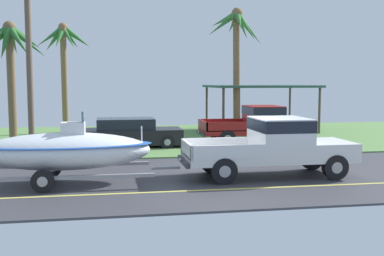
{
  "coord_description": "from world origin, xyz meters",
  "views": [
    {
      "loc": [
        -3.74,
        -14.87,
        3.09
      ],
      "look_at": [
        -1.1,
        0.23,
        1.59
      ],
      "focal_mm": 44.53,
      "sensor_mm": 36.0,
      "label": 1
    }
  ],
  "objects": [
    {
      "name": "carport_awning",
      "position": [
        5.48,
        13.45,
        2.73
      ],
      "size": [
        6.26,
        5.13,
        2.87
      ],
      "color": "#4C4238",
      "rests_on": "ground"
    },
    {
      "name": "palm_tree_near_right",
      "position": [
        -6.3,
        14.26,
        4.96
      ],
      "size": [
        3.24,
        2.69,
        6.53
      ],
      "color": "brown",
      "rests_on": "ground"
    },
    {
      "name": "palm_tree_near_left",
      "position": [
        -7.88,
        6.6,
        4.33
      ],
      "size": [
        3.17,
        2.65,
        5.66
      ],
      "color": "brown",
      "rests_on": "ground"
    },
    {
      "name": "parked_pickup_background",
      "position": [
        3.81,
        7.83,
        1.05
      ],
      "size": [
        5.69,
        2.13,
        1.89
      ],
      "color": "maroon",
      "rests_on": "ground"
    },
    {
      "name": "parked_sedan_near",
      "position": [
        -2.81,
        7.44,
        0.67
      ],
      "size": [
        4.72,
        1.95,
        1.38
      ],
      "color": "black",
      "rests_on": "ground"
    },
    {
      "name": "pickup_truck_towing",
      "position": [
        1.71,
        -0.18,
        1.06
      ],
      "size": [
        5.72,
        2.06,
        1.92
      ],
      "color": "silver",
      "rests_on": "ground"
    },
    {
      "name": "ground",
      "position": [
        0.0,
        8.38,
        -0.01
      ],
      "size": [
        36.0,
        22.0,
        0.11
      ],
      "color": "#38383D"
    },
    {
      "name": "utility_pole",
      "position": [
        -6.8,
        4.81,
        3.77
      ],
      "size": [
        0.24,
        1.8,
        7.25
      ],
      "color": "brown",
      "rests_on": "ground"
    },
    {
      "name": "boat_on_trailer",
      "position": [
        -5.1,
        -0.18,
        1.01
      ],
      "size": [
        6.39,
        2.41,
        2.2
      ],
      "color": "gray",
      "rests_on": "ground"
    },
    {
      "name": "palm_tree_mid",
      "position": [
        3.39,
        11.32,
        5.29
      ],
      "size": [
        3.17,
        2.58,
        7.21
      ],
      "color": "brown",
      "rests_on": "ground"
    }
  ]
}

